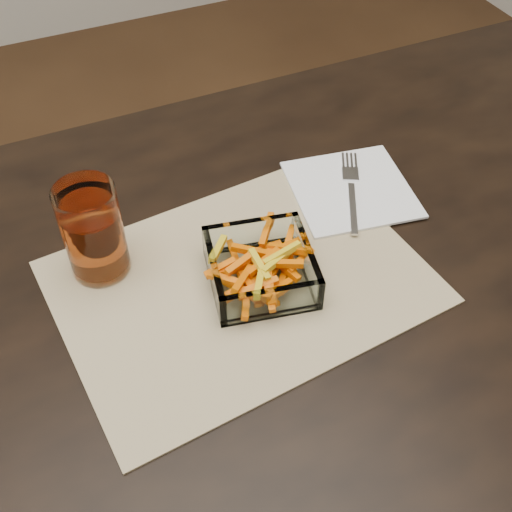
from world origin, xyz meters
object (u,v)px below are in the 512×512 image
Objects in this scene: glass_bowl at (261,270)px; tumbler at (94,234)px; dining_table at (234,349)px; fork at (351,188)px.

glass_bowl is 1.14× the size of tumbler.
dining_table is 9.77× the size of fork.
tumbler reaches higher than glass_bowl.
tumbler reaches higher than fork.
tumbler is at bearing -153.18° from fork.
dining_table is 10.76× the size of glass_bowl.
dining_table is 0.24m from tumbler.
tumbler is at bearing 149.44° from glass_bowl.
fork is (0.19, 0.10, -0.01)m from glass_bowl.
dining_table is at bearing -125.09° from fork.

